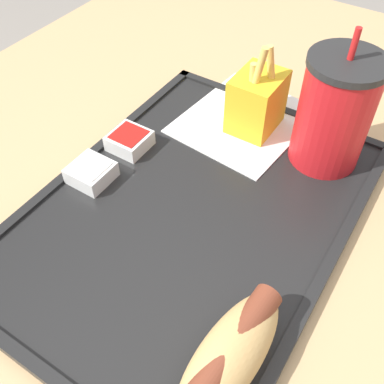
% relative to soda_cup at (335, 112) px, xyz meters
% --- Properties ---
extents(dining_table, '(1.28, 0.99, 0.74)m').
position_rel_soda_cup_xyz_m(dining_table, '(0.19, -0.07, -0.45)').
color(dining_table, tan).
rests_on(dining_table, ground_plane).
extents(food_tray, '(0.46, 0.33, 0.01)m').
position_rel_soda_cup_xyz_m(food_tray, '(0.16, -0.09, -0.07)').
color(food_tray, black).
rests_on(food_tray, dining_table).
extents(paper_napkin, '(0.19, 0.17, 0.00)m').
position_rel_soda_cup_xyz_m(paper_napkin, '(-0.01, -0.12, -0.07)').
color(paper_napkin, white).
rests_on(paper_napkin, food_tray).
extents(soda_cup, '(0.09, 0.09, 0.17)m').
position_rel_soda_cup_xyz_m(soda_cup, '(0.00, 0.00, 0.00)').
color(soda_cup, red).
rests_on(soda_cup, food_tray).
extents(hot_dog_far, '(0.14, 0.06, 0.05)m').
position_rel_soda_cup_xyz_m(hot_dog_far, '(0.30, 0.03, -0.04)').
color(hot_dog_far, tan).
rests_on(hot_dog_far, food_tray).
extents(fries_carton, '(0.07, 0.06, 0.13)m').
position_rel_soda_cup_xyz_m(fries_carton, '(-0.01, -0.10, -0.03)').
color(fries_carton, gold).
rests_on(fries_carton, food_tray).
extents(sauce_cup_mayo, '(0.05, 0.05, 0.02)m').
position_rel_soda_cup_xyz_m(sauce_cup_mayo, '(0.19, -0.22, -0.06)').
color(sauce_cup_mayo, silver).
rests_on(sauce_cup_mayo, food_tray).
extents(sauce_cup_ketchup, '(0.05, 0.05, 0.02)m').
position_rel_soda_cup_xyz_m(sauce_cup_ketchup, '(0.12, -0.22, -0.06)').
color(sauce_cup_ketchup, silver).
rests_on(sauce_cup_ketchup, food_tray).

